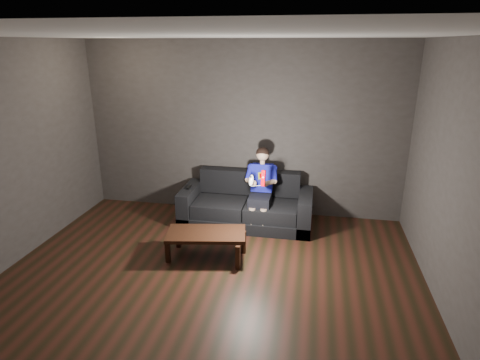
# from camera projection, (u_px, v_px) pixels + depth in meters

# --- Properties ---
(floor) EXTENTS (5.00, 5.00, 0.00)m
(floor) POSITION_uv_depth(u_px,v_px,m) (200.00, 298.00, 4.36)
(floor) COLOR black
(floor) RESTS_ON ground
(back_wall) EXTENTS (5.00, 0.04, 2.70)m
(back_wall) POSITION_uv_depth(u_px,v_px,m) (242.00, 130.00, 6.24)
(back_wall) COLOR #3A3432
(back_wall) RESTS_ON ground
(right_wall) EXTENTS (0.04, 5.00, 2.70)m
(right_wall) POSITION_uv_depth(u_px,v_px,m) (472.00, 199.00, 3.48)
(right_wall) COLOR #3A3432
(right_wall) RESTS_ON ground
(ceiling) EXTENTS (5.00, 5.00, 0.02)m
(ceiling) POSITION_uv_depth(u_px,v_px,m) (190.00, 35.00, 3.48)
(ceiling) COLOR beige
(ceiling) RESTS_ON back_wall
(sofa) EXTENTS (1.96, 0.85, 0.76)m
(sofa) POSITION_uv_depth(u_px,v_px,m) (247.00, 208.00, 6.12)
(sofa) COLOR black
(sofa) RESTS_ON floor
(child) EXTENTS (0.47, 0.57, 1.15)m
(child) POSITION_uv_depth(u_px,v_px,m) (261.00, 183.00, 5.90)
(child) COLOR black
(child) RESTS_ON sofa
(wii_remote_red) EXTENTS (0.06, 0.09, 0.22)m
(wii_remote_red) POSITION_uv_depth(u_px,v_px,m) (263.00, 178.00, 5.39)
(wii_remote_red) COLOR #CF000A
(wii_remote_red) RESTS_ON child
(nunchuk_white) EXTENTS (0.09, 0.11, 0.17)m
(nunchuk_white) POSITION_uv_depth(u_px,v_px,m) (251.00, 180.00, 5.44)
(nunchuk_white) COLOR white
(nunchuk_white) RESTS_ON child
(wii_remote_black) EXTENTS (0.05, 0.16, 0.03)m
(wii_remote_black) POSITION_uv_depth(u_px,v_px,m) (189.00, 187.00, 6.11)
(wii_remote_black) COLOR black
(wii_remote_black) RESTS_ON sofa
(coffee_table) EXTENTS (1.06, 0.66, 0.36)m
(coffee_table) POSITION_uv_depth(u_px,v_px,m) (206.00, 236.00, 5.09)
(coffee_table) COLOR black
(coffee_table) RESTS_ON floor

